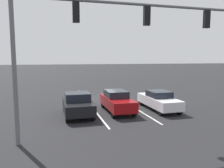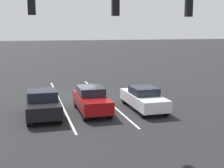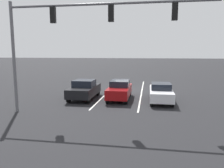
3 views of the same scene
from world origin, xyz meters
name	(u,v)px [view 3 (image 3 of 3)]	position (x,y,z in m)	size (l,w,h in m)	color
ground_plane	(127,89)	(0.00, 0.00, 0.00)	(240.00, 240.00, 0.00)	black
lane_stripe_left_divider	(142,92)	(-1.65, 1.68, 0.01)	(0.12, 15.36, 0.01)	silver
lane_stripe_center_divider	(109,91)	(1.65, 1.68, 0.01)	(0.12, 15.36, 0.01)	silver
car_maroon_midlane_front	(120,90)	(0.08, 5.45, 0.81)	(1.71, 4.34, 1.57)	maroon
car_black_rightlane_front	(84,89)	(3.05, 5.74, 0.80)	(1.91, 4.26, 1.60)	black
car_silver_leftlane_front	(161,92)	(-3.28, 5.65, 0.74)	(1.73, 4.64, 1.47)	silver
traffic_signal_gantry	(73,28)	(2.27, 10.34, 5.38)	(12.43, 0.37, 7.04)	slate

